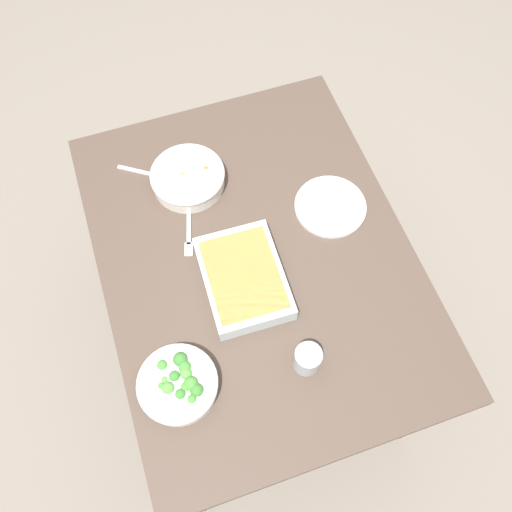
# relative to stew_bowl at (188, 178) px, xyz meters

# --- Properties ---
(ground_plane) EXTENTS (6.00, 6.00, 0.00)m
(ground_plane) POSITION_rel_stew_bowl_xyz_m (0.31, 0.12, -0.77)
(ground_plane) COLOR slate
(dining_table) EXTENTS (1.20, 0.90, 0.74)m
(dining_table) POSITION_rel_stew_bowl_xyz_m (0.31, 0.12, -0.12)
(dining_table) COLOR #4C3D33
(dining_table) RESTS_ON ground_plane
(stew_bowl) EXTENTS (0.23, 0.23, 0.06)m
(stew_bowl) POSITION_rel_stew_bowl_xyz_m (0.00, 0.00, 0.00)
(stew_bowl) COLOR silver
(stew_bowl) RESTS_ON dining_table
(broccoli_bowl) EXTENTS (0.21, 0.21, 0.07)m
(broccoli_bowl) POSITION_rel_stew_bowl_xyz_m (0.61, -0.20, -0.00)
(broccoli_bowl) COLOR silver
(broccoli_bowl) RESTS_ON dining_table
(baking_dish) EXTENTS (0.31, 0.23, 0.06)m
(baking_dish) POSITION_rel_stew_bowl_xyz_m (0.38, 0.06, 0.00)
(baking_dish) COLOR silver
(baking_dish) RESTS_ON dining_table
(drink_cup) EXTENTS (0.07, 0.07, 0.08)m
(drink_cup) POSITION_rel_stew_bowl_xyz_m (0.66, 0.14, 0.01)
(drink_cup) COLOR #B2BCC6
(drink_cup) RESTS_ON dining_table
(side_plate) EXTENTS (0.22, 0.22, 0.01)m
(side_plate) POSITION_rel_stew_bowl_xyz_m (0.23, 0.39, -0.03)
(side_plate) COLOR silver
(side_plate) RESTS_ON dining_table
(spoon_by_stew) EXTENTS (0.11, 0.16, 0.01)m
(spoon_by_stew) POSITION_rel_stew_bowl_xyz_m (-0.07, -0.10, -0.03)
(spoon_by_stew) COLOR silver
(spoon_by_stew) RESTS_ON dining_table
(fork_on_table) EXTENTS (0.18, 0.07, 0.01)m
(fork_on_table) POSITION_rel_stew_bowl_xyz_m (0.18, -0.05, -0.03)
(fork_on_table) COLOR silver
(fork_on_table) RESTS_ON dining_table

